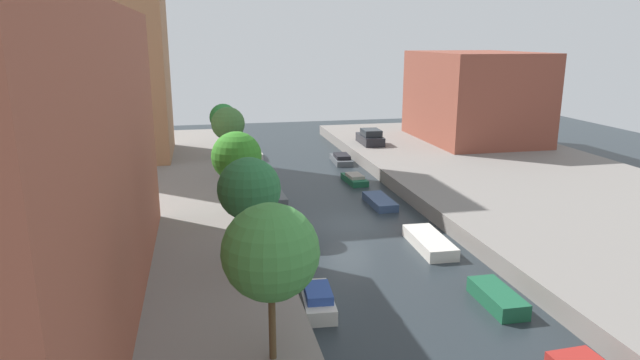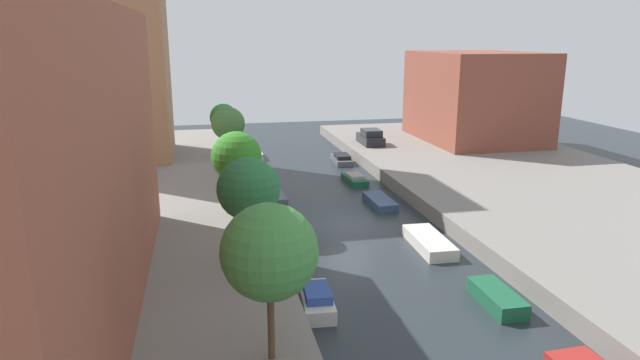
{
  "view_description": "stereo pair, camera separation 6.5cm",
  "coord_description": "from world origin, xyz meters",
  "px_view_note": "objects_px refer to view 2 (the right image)",
  "views": [
    {
      "loc": [
        -8.45,
        -30.58,
        10.97
      ],
      "look_at": [
        -0.74,
        5.2,
        1.53
      ],
      "focal_mm": 31.23,
      "sensor_mm": 36.0,
      "label": 1
    },
    {
      "loc": [
        -8.39,
        -30.6,
        10.97
      ],
      "look_at": [
        -0.74,
        5.2,
        1.53
      ],
      "focal_mm": 31.23,
      "sensor_mm": 36.0,
      "label": 2
    }
  ],
  "objects_px": {
    "street_tree_3": "(228,124)",
    "moored_boat_left_3": "(274,198)",
    "low_block_right": "(475,97)",
    "moored_boat_right_2": "(429,242)",
    "street_tree_0": "(269,252)",
    "moored_boat_left_1": "(317,300)",
    "moored_boat_right_1": "(497,298)",
    "moored_boat_right_4": "(355,179)",
    "apartment_tower_far": "(100,17)",
    "moored_boat_right_3": "(380,202)",
    "street_tree_1": "(249,189)",
    "moored_boat_left_4": "(261,173)",
    "parked_car": "(371,138)",
    "moored_boat_left_2": "(294,231)",
    "moored_boat_right_5": "(342,159)",
    "street_tree_2": "(236,157)",
    "moored_boat_left_5": "(252,154)",
    "street_tree_4": "(224,118)"
  },
  "relations": [
    {
      "from": "street_tree_1",
      "to": "moored_boat_right_4",
      "type": "height_order",
      "value": "street_tree_1"
    },
    {
      "from": "street_tree_3",
      "to": "moored_boat_right_5",
      "type": "height_order",
      "value": "street_tree_3"
    },
    {
      "from": "street_tree_0",
      "to": "moored_boat_right_3",
      "type": "relative_size",
      "value": 1.4
    },
    {
      "from": "moored_boat_left_1",
      "to": "moored_boat_right_3",
      "type": "distance_m",
      "value": 15.27
    },
    {
      "from": "street_tree_3",
      "to": "moored_boat_left_1",
      "type": "relative_size",
      "value": 1.59
    },
    {
      "from": "parked_car",
      "to": "street_tree_3",
      "type": "bearing_deg",
      "value": -141.97
    },
    {
      "from": "moored_boat_right_1",
      "to": "moored_boat_right_3",
      "type": "relative_size",
      "value": 0.86
    },
    {
      "from": "low_block_right",
      "to": "street_tree_1",
      "type": "relative_size",
      "value": 2.62
    },
    {
      "from": "street_tree_2",
      "to": "moored_boat_right_1",
      "type": "relative_size",
      "value": 1.54
    },
    {
      "from": "low_block_right",
      "to": "moored_boat_right_1",
      "type": "relative_size",
      "value": 4.19
    },
    {
      "from": "street_tree_0",
      "to": "moored_boat_right_4",
      "type": "xyz_separation_m",
      "value": [
        9.54,
        24.41,
        -4.32
      ]
    },
    {
      "from": "low_block_right",
      "to": "moored_boat_left_4",
      "type": "height_order",
      "value": "low_block_right"
    },
    {
      "from": "low_block_right",
      "to": "street_tree_2",
      "type": "height_order",
      "value": "low_block_right"
    },
    {
      "from": "street_tree_2",
      "to": "moored_boat_left_4",
      "type": "distance_m",
      "value": 13.57
    },
    {
      "from": "moored_boat_right_5",
      "to": "moored_boat_right_3",
      "type": "bearing_deg",
      "value": -92.97
    },
    {
      "from": "moored_boat_right_4",
      "to": "moored_boat_right_5",
      "type": "xyz_separation_m",
      "value": [
        0.74,
        7.04,
        0.04
      ]
    },
    {
      "from": "moored_boat_right_2",
      "to": "parked_car",
      "type": "bearing_deg",
      "value": 80.25
    },
    {
      "from": "street_tree_3",
      "to": "moored_boat_right_4",
      "type": "relative_size",
      "value": 1.6
    },
    {
      "from": "street_tree_3",
      "to": "moored_boat_left_3",
      "type": "xyz_separation_m",
      "value": [
        2.75,
        -3.2,
        -4.65
      ]
    },
    {
      "from": "street_tree_2",
      "to": "moored_boat_left_5",
      "type": "height_order",
      "value": "street_tree_2"
    },
    {
      "from": "moored_boat_right_2",
      "to": "moored_boat_right_4",
      "type": "distance_m",
      "value": 14.09
    },
    {
      "from": "moored_boat_left_4",
      "to": "moored_boat_left_2",
      "type": "bearing_deg",
      "value": -88.71
    },
    {
      "from": "moored_boat_left_3",
      "to": "moored_boat_right_1",
      "type": "bearing_deg",
      "value": -67.01
    },
    {
      "from": "street_tree_0",
      "to": "moored_boat_left_1",
      "type": "xyz_separation_m",
      "value": [
        2.47,
        4.82,
        -4.2
      ]
    },
    {
      "from": "low_block_right",
      "to": "moored_boat_right_2",
      "type": "relative_size",
      "value": 3.04
    },
    {
      "from": "moored_boat_left_3",
      "to": "moored_boat_left_5",
      "type": "relative_size",
      "value": 1.04
    },
    {
      "from": "street_tree_1",
      "to": "moored_boat_right_1",
      "type": "height_order",
      "value": "street_tree_1"
    },
    {
      "from": "apartment_tower_far",
      "to": "moored_boat_left_3",
      "type": "height_order",
      "value": "apartment_tower_far"
    },
    {
      "from": "parked_car",
      "to": "moored_boat_left_2",
      "type": "relative_size",
      "value": 0.95
    },
    {
      "from": "moored_boat_left_1",
      "to": "moored_boat_right_1",
      "type": "relative_size",
      "value": 1.04
    },
    {
      "from": "street_tree_1",
      "to": "street_tree_2",
      "type": "bearing_deg",
      "value": 90.0
    },
    {
      "from": "low_block_right",
      "to": "moored_boat_left_4",
      "type": "relative_size",
      "value": 3.96
    },
    {
      "from": "street_tree_1",
      "to": "moored_boat_left_1",
      "type": "relative_size",
      "value": 1.54
    },
    {
      "from": "moored_boat_left_5",
      "to": "moored_boat_right_5",
      "type": "height_order",
      "value": "moored_boat_left_5"
    },
    {
      "from": "low_block_right",
      "to": "moored_boat_left_3",
      "type": "xyz_separation_m",
      "value": [
        -21.84,
        -14.21,
        -4.96
      ]
    },
    {
      "from": "parked_car",
      "to": "moored_boat_left_3",
      "type": "relative_size",
      "value": 1.17
    },
    {
      "from": "apartment_tower_far",
      "to": "moored_boat_left_3",
      "type": "distance_m",
      "value": 21.62
    },
    {
      "from": "moored_boat_left_2",
      "to": "street_tree_4",
      "type": "bearing_deg",
      "value": 99.28
    },
    {
      "from": "low_block_right",
      "to": "street_tree_1",
      "type": "distance_m",
      "value": 36.86
    },
    {
      "from": "street_tree_3",
      "to": "moored_boat_left_3",
      "type": "bearing_deg",
      "value": -49.36
    },
    {
      "from": "street_tree_3",
      "to": "moored_boat_left_4",
      "type": "relative_size",
      "value": 1.56
    },
    {
      "from": "parked_car",
      "to": "moored_boat_left_3",
      "type": "bearing_deg",
      "value": -128.43
    },
    {
      "from": "street_tree_2",
      "to": "moored_boat_right_2",
      "type": "height_order",
      "value": "street_tree_2"
    },
    {
      "from": "apartment_tower_far",
      "to": "low_block_right",
      "type": "relative_size",
      "value": 1.74
    },
    {
      "from": "apartment_tower_far",
      "to": "parked_car",
      "type": "xyz_separation_m",
      "value": [
        23.34,
        0.99,
        -10.88
      ]
    },
    {
      "from": "street_tree_3",
      "to": "parked_car",
      "type": "bearing_deg",
      "value": 38.03
    },
    {
      "from": "moored_boat_left_2",
      "to": "moored_boat_right_4",
      "type": "distance_m",
      "value": 12.72
    },
    {
      "from": "parked_car",
      "to": "moored_boat_right_5",
      "type": "relative_size",
      "value": 1.05
    },
    {
      "from": "street_tree_3",
      "to": "moored_boat_right_2",
      "type": "height_order",
      "value": "street_tree_3"
    },
    {
      "from": "moored_boat_left_2",
      "to": "parked_car",
      "type": "bearing_deg",
      "value": 62.47
    }
  ]
}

